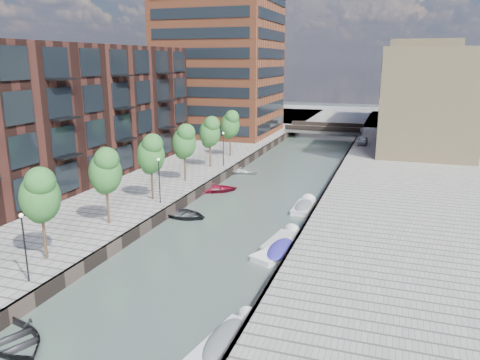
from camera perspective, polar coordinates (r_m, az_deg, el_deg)
The scene contains 29 objects.
water at distance 54.71m, azimuth 5.05°, elevation 0.17°, with size 300.00×300.00×0.00m, color #38473F.
quay_left at distance 71.87m, azimuth -24.08°, elevation 2.81°, with size 60.00×140.00×1.00m, color gray.
quay_right at distance 53.29m, azimuth 22.01°, elevation -0.68°, with size 20.00×140.00×1.00m, color gray.
quay_wall_left at distance 56.28m, azimuth -0.98°, elevation 1.16°, with size 0.25×140.00×1.00m, color #332823.
quay_wall_right at distance 53.54m, azimuth 11.41°, elevation 0.17°, with size 0.25×140.00×1.00m, color #332823.
far_closure at distance 113.00m, azimuth 12.39°, elevation 7.54°, with size 80.00×40.00×1.00m, color gray.
apartment_block at distance 52.96m, azimuth -19.29°, elevation 7.75°, with size 8.00×38.00×14.00m, color black.
tower at distance 82.05m, azimuth -2.38°, elevation 16.22°, with size 18.00×18.00×30.00m, color brown.
tan_block_near at distance 73.86m, azimuth 21.75°, elevation 9.22°, with size 12.00×25.00×14.00m, color tan.
tan_block_far at distance 99.74m, azimuth 21.16°, elevation 10.95°, with size 12.00×20.00×16.00m, color tan.
bridge at distance 85.34m, azimuth 10.23°, elevation 6.10°, with size 13.00×6.00×1.30m.
tree_1 at distance 31.79m, azimuth -23.22°, elevation -1.57°, with size 2.50×2.50×5.95m.
tree_2 at distance 37.09m, azimuth -16.10°, elevation 1.21°, with size 2.50×2.50×5.95m.
tree_3 at distance 42.88m, azimuth -10.83°, elevation 3.26°, with size 2.50×2.50×5.95m.
tree_4 at distance 48.99m, azimuth -6.82°, elevation 4.79°, with size 2.50×2.50×5.95m.
tree_5 at distance 55.31m, azimuth -3.71°, elevation 5.96°, with size 2.50×2.50×5.95m.
tree_6 at distance 61.77m, azimuth -1.23°, elevation 6.88°, with size 2.50×2.50×5.95m.
lamp_0 at distance 29.40m, azimuth -24.82°, elevation -6.68°, with size 0.24×0.24×4.12m.
lamp_1 at distance 41.79m, azimuth -9.83°, elevation 0.49°, with size 0.24×0.24×4.12m.
lamp_2 at distance 56.04m, azimuth -2.06°, elevation 4.24°, with size 0.24×0.24×4.12m.
sloop_1 at distance 26.59m, azimuth -25.97°, elevation -17.52°, with size 3.44×4.82×1.00m, color black.
sloop_2 at distance 49.36m, azimuth -3.15°, elevation -1.37°, with size 3.50×4.91×1.02m, color maroon.
sloop_3 at distance 57.03m, azimuth -0.00°, elevation 0.82°, with size 3.25×4.56×0.94m, color silver.
sloop_4 at distance 41.69m, azimuth -7.08°, elevation -4.47°, with size 3.41×4.77×0.99m, color #242326.
motorboat_1 at distance 24.13m, azimuth -1.35°, elevation -18.83°, with size 2.51×5.08×1.62m.
motorboat_2 at distance 36.13m, azimuth 5.37°, elevation -7.31°, with size 2.17×4.72×1.52m.
motorboat_3 at distance 34.00m, azimuth 5.44°, elevation -8.52°, with size 3.71×5.34×1.69m.
motorboat_4 at distance 44.09m, azimuth 7.84°, elevation -3.19°, with size 1.64×4.60×1.53m.
car at distance 73.48m, azimuth 14.70°, elevation 4.71°, with size 1.43×3.57×1.22m, color #BCBDC1.
Camera 1 is at (12.36, -11.57, 13.44)m, focal length 35.00 mm.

